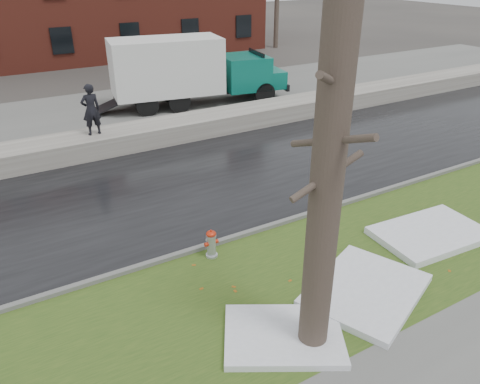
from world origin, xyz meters
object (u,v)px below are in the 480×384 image
box_truck (188,70)px  fire_hydrant (211,242)px  tree (327,180)px  worker (91,110)px

box_truck → fire_hydrant: bearing=-103.1°
tree → worker: size_ratio=3.65×
fire_hydrant → worker: bearing=92.2°
tree → box_truck: size_ratio=0.68×
fire_hydrant → worker: worker is taller
box_truck → worker: (-5.58, -3.96, -0.03)m
tree → worker: tree is taller
fire_hydrant → worker: 8.18m
fire_hydrant → worker: (-0.59, 8.07, 1.23)m
box_truck → worker: size_ratio=5.33×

